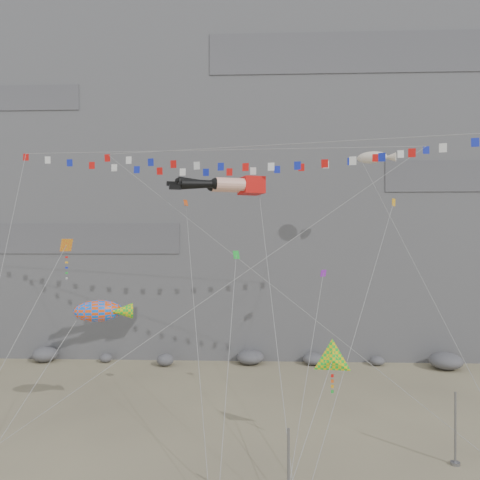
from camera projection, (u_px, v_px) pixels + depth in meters
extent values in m
plane|color=tan|center=(245.00, 441.00, 27.69)|extent=(120.00, 120.00, 0.00)
cube|color=slate|center=(253.00, 137.00, 59.57)|extent=(80.00, 28.00, 50.00)
cylinder|color=slate|center=(288.00, 478.00, 19.41)|extent=(0.12, 0.12, 4.11)
cylinder|color=slate|center=(455.00, 428.00, 24.76)|extent=(0.12, 0.12, 3.86)
cube|color=red|center=(251.00, 186.00, 33.13)|extent=(2.04, 2.38, 1.19)
cylinder|color=#FEB69E|center=(230.00, 184.00, 32.06)|extent=(2.18, 1.49, 0.88)
sphere|color=black|center=(216.00, 184.00, 31.76)|extent=(0.80, 0.80, 0.80)
cone|color=black|center=(199.00, 184.00, 31.41)|extent=(2.50, 1.48, 0.82)
cube|color=black|center=(175.00, 187.00, 30.95)|extent=(0.85, 0.58, 0.29)
cylinder|color=#FEB69E|center=(226.00, 186.00, 33.19)|extent=(2.18, 1.49, 0.88)
sphere|color=black|center=(212.00, 185.00, 32.90)|extent=(0.80, 0.80, 0.80)
cone|color=black|center=(195.00, 183.00, 32.55)|extent=(2.52, 1.49, 0.88)
cube|color=black|center=(172.00, 184.00, 32.08)|extent=(0.85, 0.58, 0.29)
cylinder|color=gray|center=(268.00, 312.00, 26.17)|extent=(0.03, 0.03, 21.07)
cylinder|color=gray|center=(113.00, 280.00, 29.63)|extent=(0.03, 0.03, 25.31)
cylinder|color=gray|center=(376.00, 284.00, 28.39)|extent=(0.03, 0.03, 22.13)
cylinder|color=gray|center=(14.00, 344.00, 27.47)|extent=(0.03, 0.03, 14.77)
cylinder|color=gray|center=(44.00, 384.00, 26.53)|extent=(0.03, 0.03, 10.46)
cylinder|color=gray|center=(309.00, 431.00, 22.60)|extent=(0.03, 0.03, 8.73)
cylinder|color=gray|center=(428.00, 277.00, 31.79)|extent=(0.03, 0.03, 23.82)
cylinder|color=gray|center=(195.00, 314.00, 28.61)|extent=(0.03, 0.03, 19.25)
cylinder|color=gray|center=(308.00, 366.00, 26.03)|extent=(0.03, 0.03, 14.43)
cylinder|color=gray|center=(228.00, 362.00, 24.60)|extent=(0.03, 0.03, 14.67)
cylinder|color=gray|center=(360.00, 316.00, 27.99)|extent=(0.03, 0.03, 21.50)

